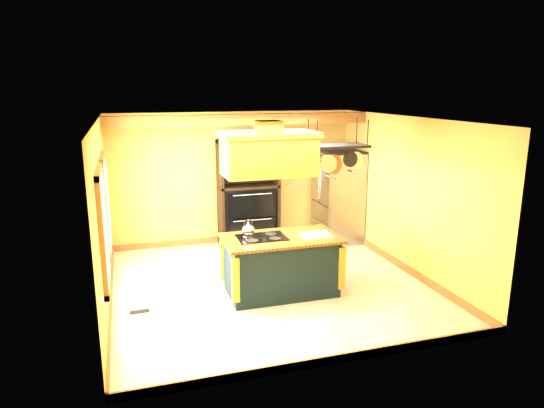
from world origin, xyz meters
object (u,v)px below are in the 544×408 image
pot_rack (337,153)px  range_hood (269,152)px  hutch (248,203)px  kitchen_island (281,264)px  refrigerator (338,198)px

pot_rack → range_hood: bearing=-179.5°
hutch → range_hood: bearing=-97.4°
kitchen_island → pot_rack: 1.95m
refrigerator → range_hood: bearing=-134.2°
hutch → refrigerator: bearing=-11.2°
hutch → kitchen_island: bearing=-93.1°
kitchen_island → hutch: hutch is taller
range_hood → refrigerator: 3.40m
kitchen_island → refrigerator: (1.99, 2.25, 0.45)m
refrigerator → hutch: bearing=168.8°
pot_rack → hutch: (-0.77, 2.60, -1.35)m
refrigerator → hutch: 1.88m
range_hood → pot_rack: size_ratio=1.43×
range_hood → refrigerator: bearing=45.8°
pot_rack → hutch: 3.03m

